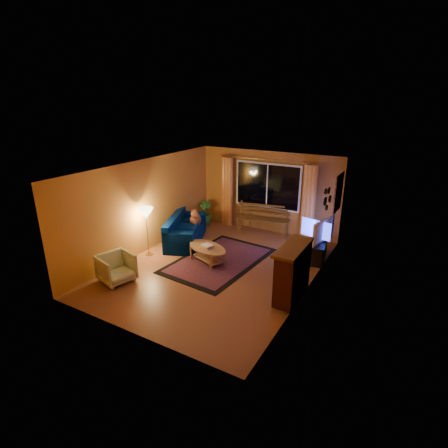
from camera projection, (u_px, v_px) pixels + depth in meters
The scene contains 22 objects.
floor at pixel (218, 267), 8.74m from camera, with size 4.50×6.00×0.02m, color brown.
ceiling at pixel (217, 167), 7.88m from camera, with size 4.50×6.00×0.02m, color white.
wall_back at pixel (268, 192), 10.76m from camera, with size 4.50×0.02×2.50m, color #C3772F.
wall_left at pixel (146, 206), 9.37m from camera, with size 0.02×6.00×2.50m, color #C3772F.
wall_right at pixel (311, 238), 7.25m from camera, with size 0.02×6.00×2.50m, color #C3772F.
window at pixel (267, 186), 10.64m from camera, with size 2.00×0.02×1.30m, color black.
curtain_rod at pixel (268, 160), 10.33m from camera, with size 0.03×0.03×3.20m, color #BF8C3F.
curtain_left at pixel (228, 191), 11.33m from camera, with size 0.36×0.36×2.24m, color orange.
curtain_right at pixel (309, 203), 10.07m from camera, with size 0.36×0.36×2.24m, color orange.
bench at pixel (262, 226), 10.78m from camera, with size 1.61×0.47×0.48m, color #543412.
potted_plant at pixel (205, 213), 11.55m from camera, with size 0.45×0.45×0.80m, color #235B1E.
sofa at pixel (186, 229), 10.11m from camera, with size 0.84×1.95×0.79m, color #001447.
dog at pixel (195, 218), 10.37m from camera, with size 0.29×0.40×0.44m, color brown, non-canonical shape.
armchair at pixel (116, 267), 7.95m from camera, with size 0.71×0.66×0.73m, color beige.
floor_lamp at pixel (147, 232), 9.19m from camera, with size 0.22×0.22×1.30m, color #BF8C3F.
rug at pixel (219, 260), 9.08m from camera, with size 1.86×2.94×0.02m, color maroon.
coffee_table at pixel (207, 255), 8.89m from camera, with size 1.21×1.21×0.44m, color #AA7646.
tv_console at pixel (318, 249), 9.15m from camera, with size 0.40×1.19×0.50m, color black.
television at pixel (320, 230), 8.96m from camera, with size 1.04×0.14×0.60m, color black.
fireplace at pixel (293, 273), 7.26m from camera, with size 0.40×1.20×1.10m, color maroon.
mirror_cluster at pixel (327, 197), 8.15m from camera, with size 0.06×0.60×0.56m, color black, non-canonical shape.
painting at pixel (338, 193), 9.13m from camera, with size 0.04×0.76×0.96m, color #CC601C.
Camera 1 is at (4.04, -6.73, 4.00)m, focal length 28.00 mm.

